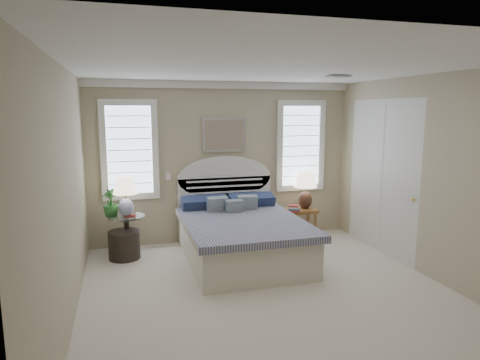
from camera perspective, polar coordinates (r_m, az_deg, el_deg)
name	(u,v)px	position (r m, az deg, el deg)	size (l,w,h in m)	color
floor	(273,298)	(5.35, 4.44, -15.40)	(4.50, 5.00, 0.01)	beige
ceiling	(276,67)	(4.88, 4.85, 14.76)	(4.50, 5.00, 0.01)	white
wall_back	(224,162)	(7.31, -2.19, 2.39)	(4.50, 0.02, 2.70)	tan
wall_left	(65,199)	(4.67, -22.24, -2.31)	(0.02, 5.00, 2.70)	tan
wall_right	(438,179)	(6.09, 24.91, 0.10)	(0.02, 5.00, 2.70)	tan
crown_molding	(224,85)	(7.23, -2.18, 12.56)	(4.50, 0.08, 0.12)	white
hvac_vent	(339,77)	(6.10, 13.02, 13.29)	(0.30, 0.20, 0.02)	#B2B2B2
switch_plate	(168,176)	(7.16, -9.56, 0.50)	(0.08, 0.01, 0.12)	white
window_left	(130,150)	(7.06, -14.51, 3.89)	(0.90, 0.06, 1.60)	silver
window_right	(300,146)	(7.71, 8.04, 4.54)	(0.90, 0.06, 1.60)	silver
painting	(224,135)	(7.23, -2.14, 6.05)	(0.74, 0.04, 0.58)	silver
closet_door	(382,177)	(7.04, 18.38, 0.41)	(0.02, 1.80, 2.40)	silver
bed	(240,234)	(6.51, 0.03, -7.15)	(1.72, 2.28, 1.47)	silver
side_table_left	(127,231)	(6.86, -14.84, -6.62)	(0.56, 0.56, 0.63)	black
nightstand_right	(301,217)	(7.57, 8.14, -4.89)	(0.50, 0.40, 0.53)	brown
floor_pot	(124,245)	(6.78, -15.18, -8.34)	(0.47, 0.47, 0.43)	black
lamp_left	(125,192)	(6.71, -15.04, -1.62)	(0.38, 0.38, 0.60)	silver
lamp_right	(305,186)	(7.52, 8.72, -0.76)	(0.52, 0.52, 0.66)	black
potted_plant	(111,203)	(6.78, -16.87, -2.93)	(0.24, 0.24, 0.42)	#2F7736
books_left	(131,216)	(6.75, -14.38, -4.62)	(0.17, 0.13, 0.02)	#A92D2A
books_right	(294,209)	(7.32, 7.20, -3.79)	(0.24, 0.22, 0.11)	#A92D2A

